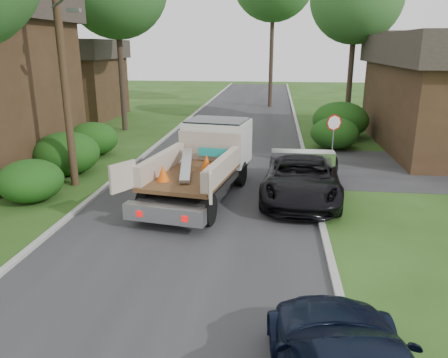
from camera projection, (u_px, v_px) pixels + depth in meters
ground at (182, 245)px, 12.47m from camera, size 120.00×120.00×0.00m
road at (223, 159)px, 21.96m from camera, size 8.00×90.00×0.02m
curb_left at (144, 155)px, 22.40m from camera, size 0.20×90.00×0.12m
curb_right at (306, 160)px, 21.49m from camera, size 0.20×90.00×0.12m
stop_sign at (334, 130)px, 19.92m from camera, size 0.71×0.32×2.48m
utility_pole at (62, 53)px, 16.30m from camera, size 2.42×1.25×10.00m
house_left_far at (70, 78)px, 33.97m from camera, size 7.56×7.56×6.00m
hedge_left_a at (30, 181)px, 15.78m from camera, size 2.34×2.34×1.53m
hedge_left_b at (67, 153)px, 19.09m from camera, size 2.86×2.86×1.87m
hedge_left_c at (92, 139)px, 22.47m from camera, size 2.60×2.60×1.70m
hedge_right_a at (335, 133)px, 23.92m from camera, size 2.60×2.60×1.70m
hedge_right_b at (340, 120)px, 26.62m from camera, size 3.38×3.38×2.21m
flatbed_truck at (208, 155)px, 16.75m from camera, size 3.90×7.21×2.60m
black_pickup at (302, 176)px, 16.10m from camera, size 3.19×6.13×1.65m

